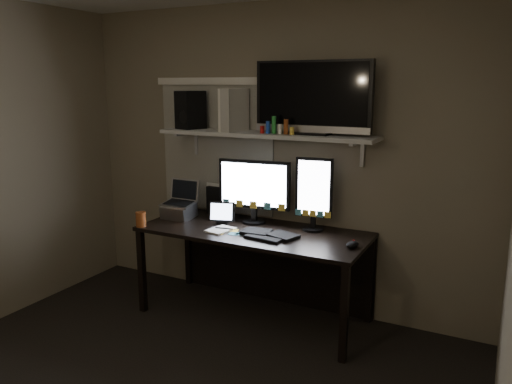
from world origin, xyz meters
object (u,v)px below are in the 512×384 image
Objects in this scene: laptop at (178,200)px; game_console at (234,110)px; mouse at (352,244)px; desk at (260,247)px; tablet at (223,213)px; keyboard at (269,234)px; cup at (141,219)px; tv at (313,98)px; monitor_landscape at (254,191)px; monitor_portrait at (314,194)px; speaker at (191,110)px.

laptop is 0.93× the size of game_console.
mouse is 1.43m from game_console.
tablet reaches higher than desk.
desk is 4.05× the size of keyboard.
laptop is 0.90m from game_console.
laptop reaches higher than cup.
keyboard is 1.07m from tv.
monitor_landscape is at bearing 14.66° from laptop.
monitor_landscape is 1.38× the size of keyboard.
desk is at bearing 27.69° from cup.
laptop is at bearing -149.84° from game_console.
monitor_portrait is 1.40m from cup.
laptop is at bearing -177.00° from monitor_portrait.
keyboard is 0.93m from laptop.
tv is at bearing 12.98° from game_console.
mouse reaches higher than keyboard.
laptop is (-0.42, -0.02, 0.07)m from tablet.
game_console is (0.46, 0.16, 0.76)m from laptop.
mouse is at bearing -32.28° from tv.
desk is 2.94× the size of monitor_landscape.
tablet is 0.67× the size of speaker.
game_console is at bearing 175.65° from monitor_landscape.
monitor_landscape is at bearing -176.58° from tv.
cup is at bearing -128.08° from game_console.
monitor_landscape is 0.68m from game_console.
keyboard is at bearing -124.74° from tv.
monitor_portrait reaches higher than desk.
desk is 15.05× the size of cup.
game_console reaches higher than monitor_portrait.
speaker is (0.02, 0.19, 0.75)m from laptop.
speaker reaches higher than cup.
tablet is (-0.31, -0.08, 0.27)m from desk.
speaker is at bearing 168.25° from keyboard.
keyboard is 1.39× the size of speaker.
keyboard is 2.08× the size of tablet.
mouse is 1.56m from laptop.
laptop is 1.00× the size of speaker.
laptop is (-0.91, 0.10, 0.15)m from keyboard.
game_console is (-0.18, -0.00, 0.65)m from monitor_landscape.
tv reaches higher than cup.
tv reaches higher than tablet.
tablet is at bearing -165.52° from tv.
tablet is 0.93m from speaker.
monitor_portrait is at bearing 56.93° from keyboard.
cup is 1.16m from game_console.
game_console reaches higher than tablet.
game_console is at bearing 175.70° from monitor_portrait.
game_console reaches higher than cup.
monitor_landscape is at bearing 141.50° from keyboard.
laptop is 0.35× the size of tv.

